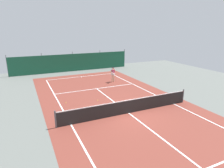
# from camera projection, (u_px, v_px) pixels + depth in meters

# --- Properties ---
(ground_plane) EXTENTS (36.00, 36.00, 0.00)m
(ground_plane) POSITION_uv_depth(u_px,v_px,m) (129.00, 113.00, 13.84)
(ground_plane) COLOR slate
(court_surface) EXTENTS (11.02, 26.60, 0.01)m
(court_surface) POSITION_uv_depth(u_px,v_px,m) (129.00, 113.00, 13.84)
(court_surface) COLOR brown
(court_surface) RESTS_ON ground
(tennis_net) EXTENTS (10.12, 0.10, 1.10)m
(tennis_net) POSITION_uv_depth(u_px,v_px,m) (129.00, 106.00, 13.70)
(tennis_net) COLOR black
(tennis_net) RESTS_ON ground
(back_fence) EXTENTS (16.30, 0.98, 2.70)m
(back_fence) POSITION_uv_depth(u_px,v_px,m) (72.00, 66.00, 27.70)
(back_fence) COLOR #195138
(back_fence) RESTS_ON ground
(tennis_player) EXTENTS (0.68, 0.77, 1.64)m
(tennis_player) POSITION_uv_depth(u_px,v_px,m) (113.00, 73.00, 21.67)
(tennis_player) COLOR #D8AD8C
(tennis_player) RESTS_ON ground
(tennis_ball_near_player) EXTENTS (0.07, 0.07, 0.07)m
(tennis_ball_near_player) POSITION_uv_depth(u_px,v_px,m) (66.00, 103.00, 15.65)
(tennis_ball_near_player) COLOR #CCDB33
(tennis_ball_near_player) RESTS_ON ground
(tennis_ball_midcourt) EXTENTS (0.07, 0.07, 0.07)m
(tennis_ball_midcourt) POSITION_uv_depth(u_px,v_px,m) (98.00, 100.00, 16.21)
(tennis_ball_midcourt) COLOR #CCDB33
(tennis_ball_midcourt) RESTS_ON ground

